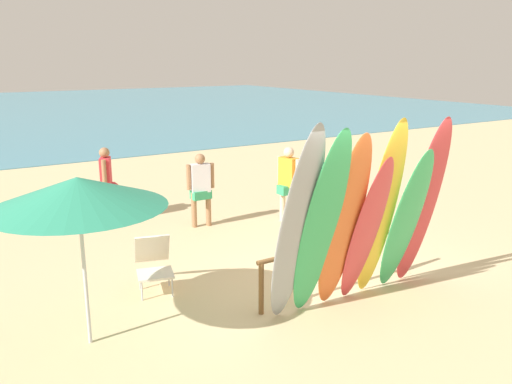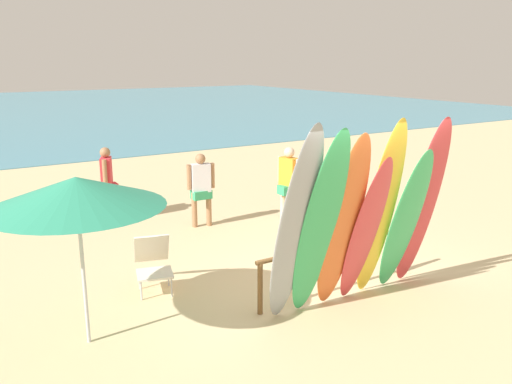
# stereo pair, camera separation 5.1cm
# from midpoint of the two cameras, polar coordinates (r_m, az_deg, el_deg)

# --- Properties ---
(ground) EXTENTS (60.00, 60.00, 0.00)m
(ground) POSITION_cam_midpoint_polar(r_m,az_deg,el_deg) (20.24, -17.96, 4.17)
(ground) COLOR #D3BC8C
(ocean_water) EXTENTS (60.00, 40.00, 0.02)m
(ocean_water) POSITION_cam_midpoint_polar(r_m,az_deg,el_deg) (37.76, -24.81, 7.93)
(ocean_water) COLOR teal
(ocean_water) RESTS_ON ground
(surfboard_rack) EXTENTS (2.70, 0.07, 0.76)m
(surfboard_rack) POSITION_cam_midpoint_polar(r_m,az_deg,el_deg) (7.67, 8.85, -6.58)
(surfboard_rack) COLOR brown
(surfboard_rack) RESTS_ON ground
(surfboard_grey_0) EXTENTS (0.57, 0.81, 2.61)m
(surfboard_grey_0) POSITION_cam_midpoint_polar(r_m,az_deg,el_deg) (6.39, 4.46, -3.84)
(surfboard_grey_0) COLOR #999EA3
(surfboard_grey_0) RESTS_ON ground
(surfboard_green_1) EXTENTS (0.58, 0.83, 2.54)m
(surfboard_green_1) POSITION_cam_midpoint_polar(r_m,az_deg,el_deg) (6.59, 7.08, -3.69)
(surfboard_green_1) COLOR #38B266
(surfboard_green_1) RESTS_ON ground
(surfboard_orange_2) EXTENTS (0.57, 0.76, 2.44)m
(surfboard_orange_2) POSITION_cam_midpoint_polar(r_m,az_deg,el_deg) (6.89, 9.51, -3.39)
(surfboard_orange_2) COLOR orange
(surfboard_orange_2) RESTS_ON ground
(surfboard_red_3) EXTENTS (0.57, 0.75, 2.11)m
(surfboard_red_3) POSITION_cam_midpoint_polar(r_m,az_deg,el_deg) (7.18, 11.85, -4.14)
(surfboard_red_3) COLOR #D13D42
(surfboard_red_3) RESTS_ON ground
(surfboard_yellow_4) EXTENTS (0.54, 0.71, 2.57)m
(surfboard_yellow_4) POSITION_cam_midpoint_polar(r_m,az_deg,el_deg) (7.36, 13.42, -1.92)
(surfboard_yellow_4) COLOR yellow
(surfboard_yellow_4) RESTS_ON ground
(surfboard_green_5) EXTENTS (0.55, 0.72, 2.15)m
(surfboard_green_5) POSITION_cam_midpoint_polar(r_m,az_deg,el_deg) (7.69, 15.89, -3.04)
(surfboard_green_5) COLOR #38B266
(surfboard_green_5) RESTS_ON ground
(surfboard_red_6) EXTENTS (0.59, 0.71, 2.54)m
(surfboard_red_6) POSITION_cam_midpoint_polar(r_m,az_deg,el_deg) (7.92, 17.62, -1.19)
(surfboard_red_6) COLOR #D13D42
(surfboard_red_6) RESTS_ON ground
(beachgoer_strolling) EXTENTS (0.40, 0.54, 1.53)m
(beachgoer_strolling) POSITION_cam_midpoint_polar(r_m,az_deg,el_deg) (11.30, -15.59, 1.40)
(beachgoer_strolling) COLOR #9E704C
(beachgoer_strolling) RESTS_ON ground
(beachgoer_near_rack) EXTENTS (0.55, 0.27, 1.47)m
(beachgoer_near_rack) POSITION_cam_midpoint_polar(r_m,az_deg,el_deg) (10.52, -5.78, 0.76)
(beachgoer_near_rack) COLOR #9E704C
(beachgoer_near_rack) RESTS_ON ground
(beachgoer_midbeach) EXTENTS (0.41, 0.58, 1.56)m
(beachgoer_midbeach) POSITION_cam_midpoint_polar(r_m,az_deg,el_deg) (10.73, 3.67, 1.35)
(beachgoer_midbeach) COLOR beige
(beachgoer_midbeach) RESTS_ON ground
(beach_chair_red) EXTENTS (0.69, 0.85, 0.79)m
(beach_chair_red) POSITION_cam_midpoint_polar(r_m,az_deg,el_deg) (7.92, -10.81, -7.23)
(beach_chair_red) COLOR #B7B7BC
(beach_chair_red) RESTS_ON ground
(beach_umbrella) EXTENTS (1.97, 1.97, 2.01)m
(beach_umbrella) POSITION_cam_midpoint_polar(r_m,az_deg,el_deg) (6.19, -18.48, -0.02)
(beach_umbrella) COLOR silver
(beach_umbrella) RESTS_ON ground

